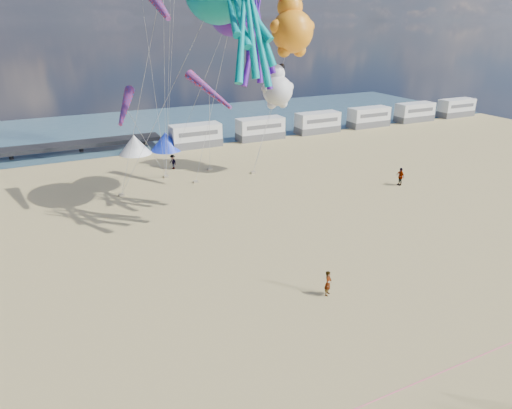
# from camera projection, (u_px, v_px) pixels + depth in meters

# --- Properties ---
(ground) EXTENTS (120.00, 120.00, 0.00)m
(ground) POSITION_uv_depth(u_px,v_px,m) (331.00, 329.00, 24.70)
(ground) COLOR tan
(ground) RESTS_ON ground
(water) EXTENTS (120.00, 120.00, 0.00)m
(water) POSITION_uv_depth(u_px,v_px,m) (128.00, 129.00, 70.59)
(water) COLOR #385A6B
(water) RESTS_ON ground
(motorhome_0) EXTENTS (6.60, 2.50, 3.00)m
(motorhome_0) POSITION_uv_depth(u_px,v_px,m) (196.00, 136.00, 59.94)
(motorhome_0) COLOR silver
(motorhome_0) RESTS_ON ground
(motorhome_1) EXTENTS (6.60, 2.50, 3.00)m
(motorhome_1) POSITION_uv_depth(u_px,v_px,m) (260.00, 129.00, 63.78)
(motorhome_1) COLOR silver
(motorhome_1) RESTS_ON ground
(motorhome_2) EXTENTS (6.60, 2.50, 3.00)m
(motorhome_2) POSITION_uv_depth(u_px,v_px,m) (318.00, 123.00, 67.62)
(motorhome_2) COLOR silver
(motorhome_2) RESTS_ON ground
(motorhome_3) EXTENTS (6.60, 2.50, 3.00)m
(motorhome_3) POSITION_uv_depth(u_px,v_px,m) (369.00, 117.00, 71.46)
(motorhome_3) COLOR silver
(motorhome_3) RESTS_ON ground
(motorhome_4) EXTENTS (6.60, 2.50, 3.00)m
(motorhome_4) POSITION_uv_depth(u_px,v_px,m) (415.00, 112.00, 75.30)
(motorhome_4) COLOR silver
(motorhome_4) RESTS_ON ground
(motorhome_5) EXTENTS (6.60, 2.50, 3.00)m
(motorhome_5) POSITION_uv_depth(u_px,v_px,m) (456.00, 108.00, 79.14)
(motorhome_5) COLOR silver
(motorhome_5) RESTS_ON ground
(tent_white) EXTENTS (4.00, 4.00, 2.40)m
(tent_white) POSITION_uv_depth(u_px,v_px,m) (135.00, 145.00, 56.82)
(tent_white) COLOR white
(tent_white) RESTS_ON ground
(tent_blue) EXTENTS (4.00, 4.00, 2.40)m
(tent_blue) POSITION_uv_depth(u_px,v_px,m) (166.00, 141.00, 58.44)
(tent_blue) COLOR #1933CC
(tent_blue) RESTS_ON ground
(rope_line) EXTENTS (34.00, 0.03, 0.03)m
(rope_line) POSITION_uv_depth(u_px,v_px,m) (395.00, 392.00, 20.52)
(rope_line) COLOR #F2338C
(rope_line) RESTS_ON ground
(standing_person) EXTENTS (0.70, 0.67, 1.62)m
(standing_person) POSITION_uv_depth(u_px,v_px,m) (328.00, 283.00, 27.55)
(standing_person) COLOR tan
(standing_person) RESTS_ON ground
(beachgoer_2) EXTENTS (0.87, 0.97, 1.65)m
(beachgoer_2) POSITION_uv_depth(u_px,v_px,m) (173.00, 162.00, 51.15)
(beachgoer_2) COLOR #7F6659
(beachgoer_2) RESTS_ON ground
(beachgoer_3) EXTENTS (0.71, 1.20, 1.83)m
(beachgoer_3) POSITION_uv_depth(u_px,v_px,m) (400.00, 176.00, 46.07)
(beachgoer_3) COLOR #7F6659
(beachgoer_3) RESTS_ON ground
(sandbag_a) EXTENTS (0.50, 0.35, 0.22)m
(sandbag_a) POSITION_uv_depth(u_px,v_px,m) (122.00, 195.00, 43.47)
(sandbag_a) COLOR gray
(sandbag_a) RESTS_ON ground
(sandbag_b) EXTENTS (0.50, 0.35, 0.22)m
(sandbag_b) POSITION_uv_depth(u_px,v_px,m) (196.00, 182.00, 47.01)
(sandbag_b) COLOR gray
(sandbag_b) RESTS_ON ground
(sandbag_c) EXTENTS (0.50, 0.35, 0.22)m
(sandbag_c) POSITION_uv_depth(u_px,v_px,m) (253.00, 173.00, 49.85)
(sandbag_c) COLOR gray
(sandbag_c) RESTS_ON ground
(sandbag_d) EXTENTS (0.50, 0.35, 0.22)m
(sandbag_d) POSITION_uv_depth(u_px,v_px,m) (210.00, 169.00, 51.05)
(sandbag_d) COLOR gray
(sandbag_d) RESTS_ON ground
(sandbag_e) EXTENTS (0.50, 0.35, 0.22)m
(sandbag_e) POSITION_uv_depth(u_px,v_px,m) (166.00, 177.00, 48.57)
(sandbag_e) COLOR gray
(sandbag_e) RESTS_ON ground
(kite_octopus_purple) EXTENTS (5.20, 9.13, 9.82)m
(kite_octopus_purple) POSITION_uv_depth(u_px,v_px,m) (232.00, 14.00, 38.75)
(kite_octopus_purple) COLOR #430F8B
(kite_panda) EXTENTS (4.08, 3.88, 5.32)m
(kite_panda) POSITION_uv_depth(u_px,v_px,m) (278.00, 91.00, 47.14)
(kite_panda) COLOR silver
(kite_teddy_orange) EXTENTS (5.69, 5.43, 7.24)m
(kite_teddy_orange) POSITION_uv_depth(u_px,v_px,m) (292.00, 31.00, 45.98)
(kite_teddy_orange) COLOR orange
(windsock_left) EXTENTS (1.29, 6.10, 6.07)m
(windsock_left) POSITION_uv_depth(u_px,v_px,m) (158.00, 4.00, 34.68)
(windsock_left) COLOR red
(windsock_mid) EXTENTS (3.38, 6.19, 6.30)m
(windsock_mid) POSITION_uv_depth(u_px,v_px,m) (209.00, 91.00, 44.10)
(windsock_mid) COLOR red
(windsock_right) EXTENTS (2.84, 4.73, 4.80)m
(windsock_right) POSITION_uv_depth(u_px,v_px,m) (125.00, 107.00, 39.15)
(windsock_right) COLOR red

